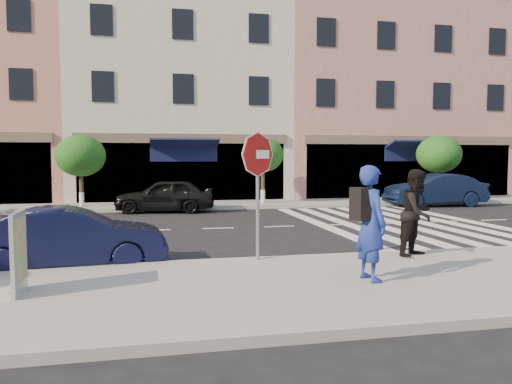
{
  "coord_description": "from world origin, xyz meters",
  "views": [
    {
      "loc": [
        -2.1,
        -11.66,
        2.27
      ],
      "look_at": [
        0.47,
        0.45,
        1.4
      ],
      "focal_mm": 35.0,
      "sensor_mm": 36.0,
      "label": 1
    }
  ],
  "objects_px": {
    "car_far_mid": "(165,195)",
    "poster_board": "(19,254)",
    "stop_sign": "(258,167)",
    "car_far_right": "(435,190)",
    "walker": "(417,213)",
    "photographer": "(371,223)",
    "car_near_mid": "(71,238)"
  },
  "relations": [
    {
      "from": "car_far_mid",
      "to": "poster_board",
      "type": "bearing_deg",
      "value": -3.9
    },
    {
      "from": "stop_sign",
      "to": "car_far_right",
      "type": "xyz_separation_m",
      "value": [
        10.69,
        10.72,
        -1.31
      ]
    },
    {
      "from": "poster_board",
      "to": "car_far_right",
      "type": "xyz_separation_m",
      "value": [
        14.86,
        12.49,
        -0.02
      ]
    },
    {
      "from": "poster_board",
      "to": "walker",
      "type": "bearing_deg",
      "value": 9.59
    },
    {
      "from": "poster_board",
      "to": "car_far_right",
      "type": "bearing_deg",
      "value": 38.96
    },
    {
      "from": "photographer",
      "to": "car_near_mid",
      "type": "xyz_separation_m",
      "value": [
        -5.28,
        2.78,
        -0.52
      ]
    },
    {
      "from": "stop_sign",
      "to": "photographer",
      "type": "xyz_separation_m",
      "value": [
        1.52,
        -2.11,
        -0.92
      ]
    },
    {
      "from": "car_far_mid",
      "to": "car_far_right",
      "type": "height_order",
      "value": "car_far_right"
    },
    {
      "from": "photographer",
      "to": "poster_board",
      "type": "height_order",
      "value": "photographer"
    },
    {
      "from": "poster_board",
      "to": "car_far_mid",
      "type": "bearing_deg",
      "value": 77.3
    },
    {
      "from": "stop_sign",
      "to": "car_far_mid",
      "type": "xyz_separation_m",
      "value": [
        -1.59,
        10.77,
        -1.37
      ]
    },
    {
      "from": "photographer",
      "to": "car_far_mid",
      "type": "bearing_deg",
      "value": 4.59
    },
    {
      "from": "stop_sign",
      "to": "car_far_mid",
      "type": "bearing_deg",
      "value": 86.1
    },
    {
      "from": "walker",
      "to": "photographer",
      "type": "bearing_deg",
      "value": -169.27
    },
    {
      "from": "stop_sign",
      "to": "walker",
      "type": "bearing_deg",
      "value": -17.84
    },
    {
      "from": "photographer",
      "to": "car_far_mid",
      "type": "relative_size",
      "value": 0.49
    },
    {
      "from": "photographer",
      "to": "car_far_right",
      "type": "height_order",
      "value": "photographer"
    },
    {
      "from": "photographer",
      "to": "car_far_right",
      "type": "xyz_separation_m",
      "value": [
        9.17,
        12.83,
        -0.39
      ]
    },
    {
      "from": "poster_board",
      "to": "car_near_mid",
      "type": "bearing_deg",
      "value": 79.29
    },
    {
      "from": "poster_board",
      "to": "car_near_mid",
      "type": "height_order",
      "value": "poster_board"
    },
    {
      "from": "car_far_mid",
      "to": "car_near_mid",
      "type": "bearing_deg",
      "value": -4.37
    },
    {
      "from": "walker",
      "to": "car_far_right",
      "type": "height_order",
      "value": "walker"
    },
    {
      "from": "car_far_mid",
      "to": "stop_sign",
      "type": "bearing_deg",
      "value": 16.12
    },
    {
      "from": "car_near_mid",
      "to": "walker",
      "type": "bearing_deg",
      "value": -102.43
    },
    {
      "from": "car_near_mid",
      "to": "stop_sign",
      "type": "bearing_deg",
      "value": -104.59
    },
    {
      "from": "poster_board",
      "to": "car_far_right",
      "type": "relative_size",
      "value": 0.28
    },
    {
      "from": "car_far_mid",
      "to": "photographer",
      "type": "bearing_deg",
      "value": 21.31
    },
    {
      "from": "stop_sign",
      "to": "car_far_mid",
      "type": "height_order",
      "value": "stop_sign"
    },
    {
      "from": "car_far_mid",
      "to": "car_far_right",
      "type": "distance_m",
      "value": 12.28
    },
    {
      "from": "stop_sign",
      "to": "car_near_mid",
      "type": "bearing_deg",
      "value": 157.6
    },
    {
      "from": "photographer",
      "to": "car_near_mid",
      "type": "height_order",
      "value": "photographer"
    },
    {
      "from": "stop_sign",
      "to": "photographer",
      "type": "distance_m",
      "value": 2.76
    }
  ]
}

